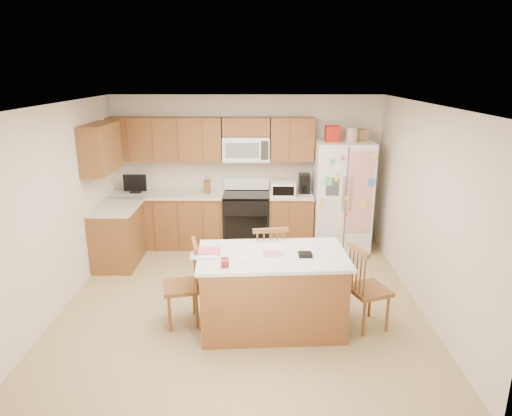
{
  "coord_description": "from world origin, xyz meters",
  "views": [
    {
      "loc": [
        0.23,
        -5.37,
        2.88
      ],
      "look_at": [
        0.18,
        0.35,
        1.15
      ],
      "focal_mm": 32.0,
      "sensor_mm": 36.0,
      "label": 1
    }
  ],
  "objects_px": {
    "stove": "(246,219)",
    "refrigerator": "(342,195)",
    "windsor_chair_back": "(268,266)",
    "windsor_chair_left": "(184,286)",
    "island": "(272,290)",
    "windsor_chair_right": "(367,289)"
  },
  "relations": [
    {
      "from": "stove",
      "to": "refrigerator",
      "type": "distance_m",
      "value": 1.63
    },
    {
      "from": "stove",
      "to": "refrigerator",
      "type": "xyz_separation_m",
      "value": [
        1.57,
        -0.06,
        0.45
      ]
    },
    {
      "from": "windsor_chair_back",
      "to": "stove",
      "type": "bearing_deg",
      "value": 99.56
    },
    {
      "from": "windsor_chair_left",
      "to": "windsor_chair_back",
      "type": "xyz_separation_m",
      "value": [
        0.99,
        0.51,
        0.03
      ]
    },
    {
      "from": "island",
      "to": "windsor_chair_left",
      "type": "distance_m",
      "value": 1.03
    },
    {
      "from": "island",
      "to": "windsor_chair_right",
      "type": "bearing_deg",
      "value": 0.06
    },
    {
      "from": "windsor_chair_right",
      "to": "island",
      "type": "bearing_deg",
      "value": -179.94
    },
    {
      "from": "refrigerator",
      "to": "windsor_chair_right",
      "type": "relative_size",
      "value": 2.02
    },
    {
      "from": "refrigerator",
      "to": "windsor_chair_back",
      "type": "distance_m",
      "value": 2.32
    },
    {
      "from": "refrigerator",
      "to": "windsor_chair_back",
      "type": "xyz_separation_m",
      "value": [
        -1.24,
        -1.92,
        -0.42
      ]
    },
    {
      "from": "island",
      "to": "windsor_chair_back",
      "type": "distance_m",
      "value": 0.6
    },
    {
      "from": "refrigerator",
      "to": "island",
      "type": "distance_m",
      "value": 2.82
    },
    {
      "from": "stove",
      "to": "windsor_chair_right",
      "type": "height_order",
      "value": "stove"
    },
    {
      "from": "windsor_chair_back",
      "to": "windsor_chair_right",
      "type": "xyz_separation_m",
      "value": [
        1.12,
        -0.59,
        -0.02
      ]
    },
    {
      "from": "stove",
      "to": "windsor_chair_left",
      "type": "xyz_separation_m",
      "value": [
        -0.66,
        -2.49,
        -0.0
      ]
    },
    {
      "from": "windsor_chair_back",
      "to": "windsor_chair_right",
      "type": "distance_m",
      "value": 1.27
    },
    {
      "from": "windsor_chair_left",
      "to": "island",
      "type": "bearing_deg",
      "value": -4.64
    },
    {
      "from": "windsor_chair_left",
      "to": "refrigerator",
      "type": "bearing_deg",
      "value": 47.43
    },
    {
      "from": "stove",
      "to": "windsor_chair_back",
      "type": "bearing_deg",
      "value": -80.44
    },
    {
      "from": "windsor_chair_left",
      "to": "windsor_chair_back",
      "type": "relative_size",
      "value": 0.94
    },
    {
      "from": "island",
      "to": "windsor_chair_left",
      "type": "height_order",
      "value": "island"
    },
    {
      "from": "stove",
      "to": "windsor_chair_right",
      "type": "relative_size",
      "value": 1.12
    }
  ]
}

